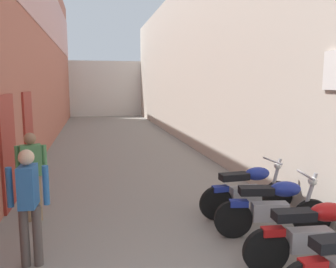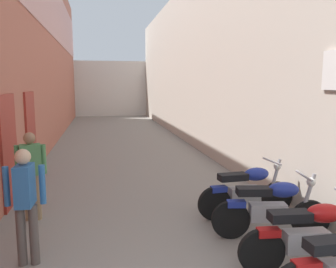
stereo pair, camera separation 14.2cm
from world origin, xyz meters
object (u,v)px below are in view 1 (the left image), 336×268
object	(u,v)px
pedestrian_mid_alley	(29,199)
pedestrian_further_down	(32,170)
motorcycle_second	(314,233)
motorcycle_fourth	(248,189)
motorcycle_third	(274,206)

from	to	relation	value
pedestrian_mid_alley	pedestrian_further_down	world-z (taller)	same
pedestrian_mid_alley	pedestrian_further_down	bearing A→B (deg)	97.88
motorcycle_second	pedestrian_mid_alley	xyz separation A→B (m)	(-3.56, 0.90, 0.42)
pedestrian_mid_alley	motorcycle_second	bearing A→B (deg)	-14.25
motorcycle_second	pedestrian_mid_alley	distance (m)	3.69
motorcycle_fourth	pedestrian_further_down	world-z (taller)	pedestrian_further_down
motorcycle_third	pedestrian_mid_alley	size ratio (longest dim) A/B	1.17
pedestrian_further_down	motorcycle_third	bearing A→B (deg)	-21.70
motorcycle_second	pedestrian_further_down	size ratio (longest dim) A/B	1.18
motorcycle_second	pedestrian_mid_alley	bearing A→B (deg)	165.75
motorcycle_second	motorcycle_third	bearing A→B (deg)	90.01
motorcycle_third	pedestrian_mid_alley	distance (m)	3.58
motorcycle_third	motorcycle_fourth	xyz separation A→B (m)	(0.00, 0.90, 0.00)
pedestrian_mid_alley	pedestrian_further_down	size ratio (longest dim) A/B	1.00
motorcycle_fourth	pedestrian_mid_alley	size ratio (longest dim) A/B	1.18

